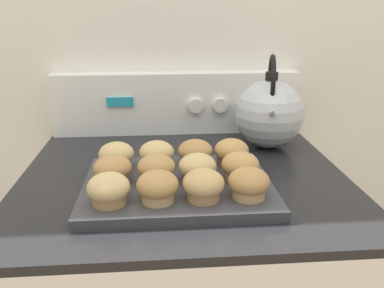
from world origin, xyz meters
TOP-DOWN VIEW (x-y plane):
  - wall_back at (0.00, 0.73)m, footprint 8.00×0.05m
  - control_panel at (0.00, 0.68)m, footprint 0.73×0.07m
  - muffin_pan at (-0.02, 0.26)m, footprint 0.39×0.30m
  - muffin_r0_c0 at (-0.15, 0.17)m, footprint 0.08×0.08m
  - muffin_r0_c1 at (-0.06, 0.18)m, footprint 0.08×0.08m
  - muffin_r0_c2 at (0.03, 0.18)m, footprint 0.08×0.08m
  - muffin_r0_c3 at (0.11, 0.18)m, footprint 0.08×0.08m
  - muffin_r1_c0 at (-0.15, 0.27)m, footprint 0.08×0.08m
  - muffin_r1_c1 at (-0.06, 0.26)m, footprint 0.08×0.08m
  - muffin_r1_c2 at (0.02, 0.26)m, footprint 0.08×0.08m
  - muffin_r1_c3 at (0.11, 0.26)m, footprint 0.08×0.08m
  - muffin_r2_c0 at (-0.15, 0.35)m, footprint 0.08×0.08m
  - muffin_r2_c1 at (-0.06, 0.35)m, footprint 0.08×0.08m
  - muffin_r2_c2 at (0.03, 0.35)m, footprint 0.08×0.08m
  - muffin_r2_c3 at (0.11, 0.35)m, footprint 0.08×0.08m
  - tea_kettle at (0.24, 0.53)m, footprint 0.19×0.21m

SIDE VIEW (x-z plane):
  - muffin_pan at x=-0.02m, z-range 0.91..0.94m
  - muffin_r0_c0 at x=-0.15m, z-range 0.93..0.99m
  - muffin_r0_c1 at x=-0.06m, z-range 0.93..0.99m
  - muffin_r0_c2 at x=0.03m, z-range 0.93..0.99m
  - muffin_r0_c3 at x=0.11m, z-range 0.93..0.99m
  - muffin_r1_c0 at x=-0.15m, z-range 0.93..0.99m
  - muffin_r1_c1 at x=-0.06m, z-range 0.93..0.99m
  - muffin_r1_c2 at x=0.02m, z-range 0.93..0.99m
  - muffin_r1_c3 at x=0.11m, z-range 0.93..0.99m
  - muffin_r2_c0 at x=-0.15m, z-range 0.93..0.99m
  - muffin_r2_c1 at x=-0.06m, z-range 0.93..0.99m
  - muffin_r2_c2 at x=0.03m, z-range 0.93..0.99m
  - muffin_r2_c3 at x=0.11m, z-range 0.93..0.99m
  - control_panel at x=0.00m, z-range 0.91..1.10m
  - tea_kettle at x=0.24m, z-range 0.88..1.14m
  - wall_back at x=0.00m, z-range 0.00..2.40m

